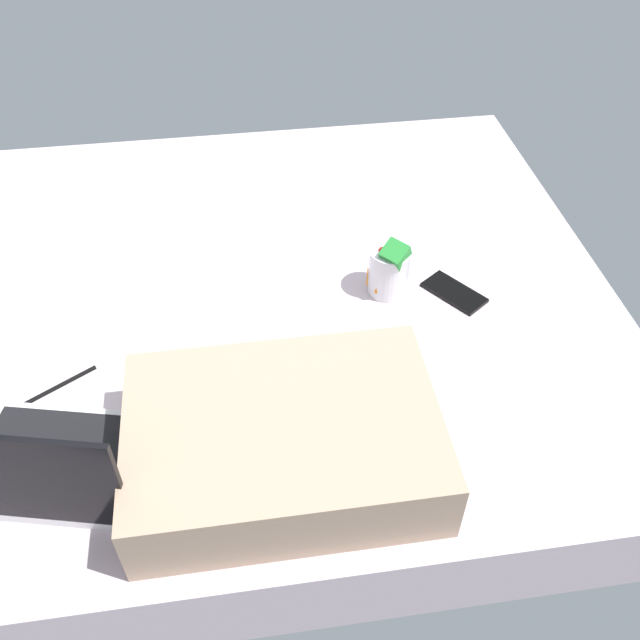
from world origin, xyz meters
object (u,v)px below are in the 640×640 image
at_px(cell_phone, 454,293).
at_px(pillow, 284,441).
at_px(snack_cup, 389,270).
at_px(laptop, 51,466).

distance_m(cell_phone, pillow, 0.58).
height_order(snack_cup, cell_phone, snack_cup).
xyz_separation_m(laptop, cell_phone, (-0.81, -0.37, -0.04)).
height_order(snack_cup, pillow, snack_cup).
height_order(cell_phone, pillow, pillow).
distance_m(laptop, cell_phone, 0.89).
distance_m(laptop, pillow, 0.39).
bearing_deg(snack_cup, laptop, 31.06).
relative_size(snack_cup, cell_phone, 1.03).
bearing_deg(pillow, cell_phone, -137.00).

